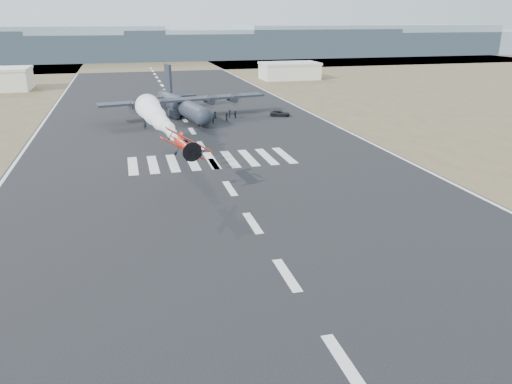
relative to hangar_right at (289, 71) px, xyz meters
name	(u,v)px	position (x,y,z in m)	size (l,w,h in m)	color
ground	(344,362)	(-46.00, -150.00, -3.01)	(500.00, 500.00, 0.00)	black
scrub_far	(148,63)	(-46.00, 80.00, -3.01)	(500.00, 80.00, 0.00)	brown
runway_markings	(202,145)	(-46.00, -90.00, -3.00)	(60.00, 260.00, 0.01)	silver
ridge_seg_c	(12,44)	(-111.00, 110.00, 5.49)	(150.00, 50.00, 17.00)	gray
ridge_seg_d	(144,46)	(-46.00, 110.00, 3.49)	(150.00, 50.00, 13.00)	gray
ridge_seg_e	(260,43)	(19.00, 110.00, 4.49)	(150.00, 50.00, 15.00)	gray
ridge_seg_f	(365,40)	(84.00, 110.00, 5.49)	(150.00, 50.00, 17.00)	gray
ridge_seg_g	(459,42)	(149.00, 110.00, 3.49)	(150.00, 50.00, 13.00)	gray
hangar_right	(289,71)	(0.00, 0.00, 0.00)	(20.50, 12.50, 5.90)	beige
aerobatic_biplane	(185,145)	(-51.64, -114.41, 3.25)	(5.89, 6.14, 4.96)	#B8270C
smoke_trail	(152,111)	(-54.12, -90.60, 3.44)	(5.24, 28.65, 4.27)	white
transport_aircraft	(182,105)	(-46.01, -62.87, -0.23)	(37.21, 30.48, 10.77)	black
support_vehicle	(280,113)	(-24.53, -67.33, -2.38)	(2.09, 4.52, 1.26)	black
crew_a	(213,120)	(-40.70, -72.06, -2.23)	(0.57, 0.47, 1.57)	black
crew_b	(227,117)	(-37.44, -70.18, -2.10)	(0.88, 0.54, 1.81)	black
crew_c	(230,114)	(-36.02, -66.61, -2.07)	(1.21, 0.56, 1.87)	black
crew_d	(197,118)	(-43.68, -69.26, -2.23)	(0.91, 0.47, 1.56)	black
crew_e	(215,115)	(-39.33, -66.54, -2.19)	(0.80, 0.49, 1.64)	black
crew_f	(235,115)	(-34.91, -67.21, -2.20)	(1.49, 0.48, 1.61)	black
crew_g	(145,125)	(-54.84, -73.49, -2.21)	(0.58, 0.48, 1.59)	black
crew_h	(151,118)	(-53.29, -66.35, -2.23)	(0.76, 0.47, 1.56)	black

